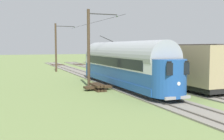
{
  "coord_description": "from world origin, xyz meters",
  "views": [
    {
      "loc": [
        17.43,
        24.69,
        3.83
      ],
      "look_at": [
        7.74,
        0.68,
        1.59
      ],
      "focal_mm": 43.68,
      "sensor_mm": 36.0,
      "label": 1
    }
  ],
  "objects_px": {
    "vintage_streetcar": "(123,63)",
    "spare_tie_stack": "(98,87)",
    "catenary_pole_foreground": "(56,47)",
    "coach_adjacent": "(179,65)",
    "catenary_pole_mid_near": "(90,47)"
  },
  "relations": [
    {
      "from": "vintage_streetcar",
      "to": "spare_tie_stack",
      "type": "relative_size",
      "value": 7.36
    },
    {
      "from": "vintage_streetcar",
      "to": "catenary_pole_foreground",
      "type": "xyz_separation_m",
      "value": [
        2.8,
        -18.14,
        1.56
      ]
    },
    {
      "from": "spare_tie_stack",
      "to": "coach_adjacent",
      "type": "bearing_deg",
      "value": 167.68
    },
    {
      "from": "vintage_streetcar",
      "to": "catenary_pole_foreground",
      "type": "height_order",
      "value": "catenary_pole_foreground"
    },
    {
      "from": "catenary_pole_foreground",
      "to": "catenary_pole_mid_near",
      "type": "bearing_deg",
      "value": 90.0
    },
    {
      "from": "vintage_streetcar",
      "to": "catenary_pole_mid_near",
      "type": "distance_m",
      "value": 3.48
    },
    {
      "from": "coach_adjacent",
      "to": "spare_tie_stack",
      "type": "bearing_deg",
      "value": -12.32
    },
    {
      "from": "coach_adjacent",
      "to": "catenary_pole_foreground",
      "type": "distance_m",
      "value": 21.89
    },
    {
      "from": "spare_tie_stack",
      "to": "vintage_streetcar",
      "type": "bearing_deg",
      "value": -164.4
    },
    {
      "from": "coach_adjacent",
      "to": "catenary_pole_foreground",
      "type": "bearing_deg",
      "value": -70.03
    },
    {
      "from": "vintage_streetcar",
      "to": "coach_adjacent",
      "type": "xyz_separation_m",
      "value": [
        -4.65,
        2.38,
        -0.1
      ]
    },
    {
      "from": "coach_adjacent",
      "to": "catenary_pole_mid_near",
      "type": "relative_size",
      "value": 1.53
    },
    {
      "from": "catenary_pole_foreground",
      "to": "spare_tie_stack",
      "type": "distance_m",
      "value": 19.24
    },
    {
      "from": "vintage_streetcar",
      "to": "catenary_pole_mid_near",
      "type": "xyz_separation_m",
      "value": [
        2.8,
        -1.35,
        1.56
      ]
    },
    {
      "from": "catenary_pole_mid_near",
      "to": "spare_tie_stack",
      "type": "height_order",
      "value": "catenary_pole_mid_near"
    }
  ]
}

